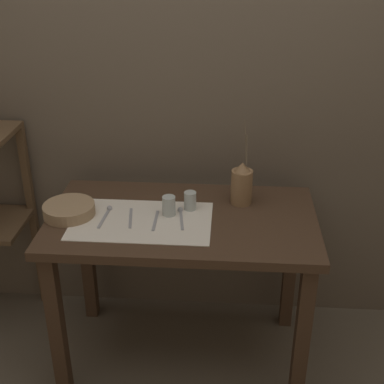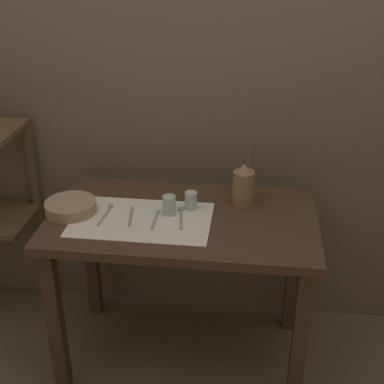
% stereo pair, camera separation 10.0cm
% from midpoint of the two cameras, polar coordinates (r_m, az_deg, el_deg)
% --- Properties ---
extents(ground_plane, '(12.00, 12.00, 0.00)m').
position_cam_midpoint_polar(ground_plane, '(2.75, -2.00, -16.80)').
color(ground_plane, brown).
extents(stone_wall_back, '(7.00, 0.06, 2.40)m').
position_cam_midpoint_polar(stone_wall_back, '(2.53, -1.40, 10.74)').
color(stone_wall_back, brown).
rests_on(stone_wall_back, ground_plane).
extents(wooden_table, '(1.15, 0.65, 0.77)m').
position_cam_midpoint_polar(wooden_table, '(2.35, -2.26, -5.22)').
color(wooden_table, '#422D1E').
rests_on(wooden_table, ground_plane).
extents(linen_cloth, '(0.59, 0.36, 0.00)m').
position_cam_midpoint_polar(linen_cloth, '(2.27, -6.67, -3.08)').
color(linen_cloth, silver).
rests_on(linen_cloth, wooden_table).
extents(pitcher_with_flowers, '(0.09, 0.09, 0.39)m').
position_cam_midpoint_polar(pitcher_with_flowers, '(2.37, 4.12, 0.81)').
color(pitcher_with_flowers, olive).
rests_on(pitcher_with_flowers, wooden_table).
extents(wooden_bowl, '(0.22, 0.22, 0.05)m').
position_cam_midpoint_polar(wooden_bowl, '(2.36, -14.16, -1.87)').
color(wooden_bowl, '#9E7F5B').
rests_on(wooden_bowl, wooden_table).
extents(glass_tumbler_near, '(0.06, 0.06, 0.09)m').
position_cam_midpoint_polar(glass_tumbler_near, '(2.28, -3.74, -1.48)').
color(glass_tumbler_near, '#B7C1BC').
rests_on(glass_tumbler_near, wooden_table).
extents(glass_tumbler_far, '(0.05, 0.05, 0.08)m').
position_cam_midpoint_polar(glass_tumbler_far, '(2.33, -1.43, -0.95)').
color(glass_tumbler_far, '#B7C1BC').
rests_on(glass_tumbler_far, wooden_table).
extents(spoon_inner, '(0.03, 0.18, 0.02)m').
position_cam_midpoint_polar(spoon_inner, '(2.35, -10.21, -2.10)').
color(spoon_inner, '#939399').
rests_on(spoon_inner, wooden_table).
extents(fork_outer, '(0.04, 0.17, 0.00)m').
position_cam_midpoint_polar(fork_outer, '(2.29, -7.82, -2.78)').
color(fork_outer, '#939399').
rests_on(fork_outer, wooden_table).
extents(fork_inner, '(0.01, 0.17, 0.00)m').
position_cam_midpoint_polar(fork_inner, '(2.26, -5.19, -3.07)').
color(fork_inner, '#939399').
rests_on(fork_inner, wooden_table).
extents(spoon_outer, '(0.04, 0.18, 0.02)m').
position_cam_midpoint_polar(spoon_outer, '(2.30, -2.48, -2.30)').
color(spoon_outer, '#939399').
rests_on(spoon_outer, wooden_table).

